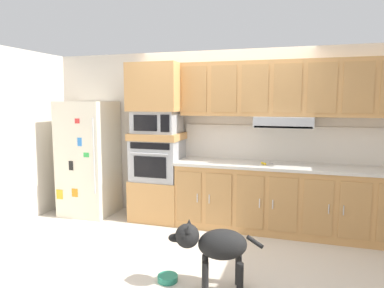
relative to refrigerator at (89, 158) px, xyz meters
name	(u,v)px	position (x,y,z in m)	size (l,w,h in m)	color
ground_plane	(205,244)	(2.06, -0.68, -0.88)	(9.60, 9.60, 0.00)	beige
back_kitchen_wall	(224,136)	(2.06, 0.43, 0.37)	(6.20, 0.12, 2.50)	beige
side_panel_left	(16,137)	(-0.74, -0.68, 0.37)	(0.12, 7.10, 2.50)	beige
refrigerator	(89,158)	(0.00, 0.00, 0.00)	(0.76, 0.73, 1.76)	silver
oven_base_cabinet	(158,199)	(1.14, 0.07, -0.58)	(0.74, 0.62, 0.60)	tan
built_in_oven	(158,160)	(1.14, 0.07, 0.02)	(0.70, 0.62, 0.60)	#A8AAAF
appliance_mid_shelf	(158,136)	(1.14, 0.07, 0.37)	(0.74, 0.62, 0.10)	tan
microwave	(157,122)	(1.14, 0.07, 0.58)	(0.64, 0.54, 0.32)	#A8AAAF
appliance_upper_cabinet	(157,88)	(1.14, 0.07, 1.08)	(0.74, 0.62, 0.68)	tan
lower_cabinet_run	(284,200)	(2.97, 0.07, -0.44)	(2.93, 0.63, 0.88)	tan
countertop_slab	(285,166)	(2.97, 0.07, 0.02)	(2.97, 0.64, 0.04)	beige
backsplash_panel	(287,144)	(2.97, 0.36, 0.29)	(2.97, 0.02, 0.50)	silver
upper_cabinet_with_hood	(288,91)	(2.97, 0.19, 1.02)	(2.93, 0.48, 0.88)	tan
screwdriver	(264,163)	(2.70, 0.02, 0.05)	(0.17, 0.16, 0.03)	yellow
dog	(214,245)	(2.41, -1.64, -0.45)	(0.88, 0.40, 0.65)	black
dog_food_bowl	(168,278)	(1.94, -1.64, -0.85)	(0.20, 0.20, 0.06)	#267F66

